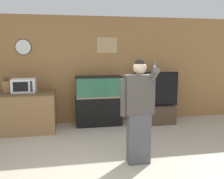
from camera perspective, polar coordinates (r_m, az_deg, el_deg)
name	(u,v)px	position (r m, az deg, el deg)	size (l,w,h in m)	color
wall_back_paneled	(85,70)	(6.18, -6.12, 4.41)	(10.00, 0.08, 2.60)	olive
counter_island	(24,112)	(5.79, -19.51, -4.92)	(1.37, 0.67, 0.90)	olive
microwave	(24,85)	(5.66, -19.49, 0.88)	(0.48, 0.38, 0.29)	white
knife_block	(6,86)	(5.74, -22.98, 0.68)	(0.14, 0.08, 0.35)	olive
aquarium_on_stand	(99,101)	(5.95, -3.08, -2.61)	(1.09, 0.40, 1.19)	black
tv_on_stand	(155,109)	(6.20, 9.90, -4.36)	(1.13, 0.40, 1.27)	#4C3828
person_standing	(139,110)	(3.92, 6.09, -4.67)	(0.53, 0.40, 1.67)	#515156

